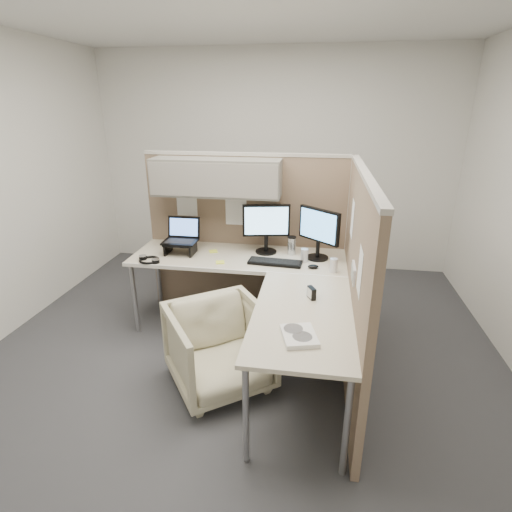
# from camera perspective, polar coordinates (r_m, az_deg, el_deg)

# --- Properties ---
(ground) EXTENTS (4.50, 4.50, 0.00)m
(ground) POSITION_cam_1_polar(r_m,az_deg,el_deg) (3.58, -2.29, -14.16)
(ground) COLOR #353539
(ground) RESTS_ON ground
(partition_back) EXTENTS (2.00, 0.36, 1.63)m
(partition_back) POSITION_cam_1_polar(r_m,az_deg,el_deg) (3.91, -3.25, 6.68)
(partition_back) COLOR #826A55
(partition_back) RESTS_ON ground
(partition_right) EXTENTS (0.07, 2.03, 1.63)m
(partition_right) POSITION_cam_1_polar(r_m,az_deg,el_deg) (3.08, 13.92, -3.50)
(partition_right) COLOR #826A55
(partition_right) RESTS_ON ground
(desk) EXTENTS (2.00, 1.98, 0.73)m
(desk) POSITION_cam_1_polar(r_m,az_deg,el_deg) (3.33, 0.08, -3.40)
(desk) COLOR beige
(desk) RESTS_ON ground
(office_chair) EXTENTS (0.95, 0.94, 0.72)m
(office_chair) POSITION_cam_1_polar(r_m,az_deg,el_deg) (3.10, -5.21, -12.39)
(office_chair) COLOR beige
(office_chair) RESTS_ON ground
(monitor_left) EXTENTS (0.44, 0.20, 0.47)m
(monitor_left) POSITION_cam_1_polar(r_m,az_deg,el_deg) (3.72, 1.47, 4.49)
(monitor_left) COLOR black
(monitor_left) RESTS_ON desk
(monitor_right) EXTENTS (0.36, 0.31, 0.47)m
(monitor_right) POSITION_cam_1_polar(r_m,az_deg,el_deg) (3.61, 8.96, 3.73)
(monitor_right) COLOR black
(monitor_right) RESTS_ON desk
(laptop_station) EXTENTS (0.31, 0.27, 0.33)m
(laptop_station) POSITION_cam_1_polar(r_m,az_deg,el_deg) (3.83, -10.65, 2.25)
(laptop_station) COLOR black
(laptop_station) RESTS_ON desk
(keyboard) EXTENTS (0.48, 0.19, 0.02)m
(keyboard) POSITION_cam_1_polar(r_m,az_deg,el_deg) (3.54, 2.73, -0.92)
(keyboard) COLOR black
(keyboard) RESTS_ON desk
(mouse) EXTENTS (0.10, 0.07, 0.03)m
(mouse) POSITION_cam_1_polar(r_m,az_deg,el_deg) (3.47, 8.17, -1.50)
(mouse) COLOR black
(mouse) RESTS_ON desk
(travel_mug) EXTENTS (0.08, 0.08, 0.17)m
(travel_mug) POSITION_cam_1_polar(r_m,az_deg,el_deg) (3.75, 5.12, 1.52)
(travel_mug) COLOR silver
(travel_mug) RESTS_ON desk
(soda_can_green) EXTENTS (0.07, 0.07, 0.12)m
(soda_can_green) POSITION_cam_1_polar(r_m,az_deg,el_deg) (3.41, 11.03, -1.31)
(soda_can_green) COLOR silver
(soda_can_green) RESTS_ON desk
(soda_can_silver) EXTENTS (0.07, 0.07, 0.12)m
(soda_can_silver) POSITION_cam_1_polar(r_m,az_deg,el_deg) (3.59, 6.93, 0.10)
(soda_can_silver) COLOR silver
(soda_can_silver) RESTS_ON desk
(sticky_note_a) EXTENTS (0.09, 0.09, 0.01)m
(sticky_note_a) POSITION_cam_1_polar(r_m,az_deg,el_deg) (3.57, -5.14, -0.90)
(sticky_note_a) COLOR #E3ED3E
(sticky_note_a) RESTS_ON desk
(sticky_note_c) EXTENTS (0.10, 0.10, 0.01)m
(sticky_note_c) POSITION_cam_1_polar(r_m,az_deg,el_deg) (3.84, -6.13, 0.67)
(sticky_note_c) COLOR #E3ED3E
(sticky_note_c) RESTS_ON desk
(headphones) EXTENTS (0.24, 0.24, 0.03)m
(headphones) POSITION_cam_1_polar(r_m,az_deg,el_deg) (3.71, -15.01, -0.52)
(headphones) COLOR black
(headphones) RESTS_ON desk
(paper_stack) EXTENTS (0.26, 0.30, 0.03)m
(paper_stack) POSITION_cam_1_polar(r_m,az_deg,el_deg) (2.48, 6.18, -11.24)
(paper_stack) COLOR white
(paper_stack) RESTS_ON desk
(desk_clock) EXTENTS (0.07, 0.09, 0.09)m
(desk_clock) POSITION_cam_1_polar(r_m,az_deg,el_deg) (2.94, 7.92, -5.25)
(desk_clock) COLOR black
(desk_clock) RESTS_ON desk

